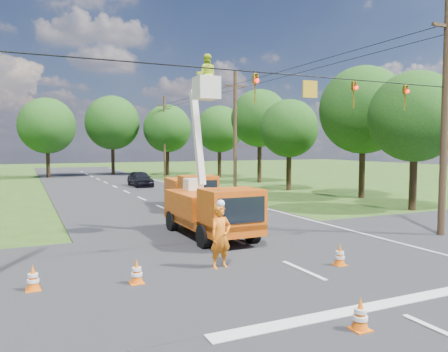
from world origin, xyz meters
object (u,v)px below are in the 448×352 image
pole_right_far (165,136)px  tree_right_b (363,110)px  traffic_cone_2 (249,219)px  tree_far_c (167,129)px  traffic_cone_7 (214,198)px  tree_right_d (260,118)px  tree_right_e (219,129)px  distant_car (140,179)px  tree_right_a (415,117)px  traffic_cone_4 (137,272)px  tree_far_b (112,123)px  bucket_truck (211,199)px  second_truck (190,190)px  tree_right_c (289,129)px  traffic_cone_8 (340,255)px  traffic_cone_3 (210,210)px  traffic_cone_5 (33,278)px  ground_worker (221,237)px  traffic_cone_0 (360,315)px  pole_right_mid (235,131)px  tree_far_a (47,126)px  pole_right_near (445,116)px

pole_right_far → tree_right_b: size_ratio=1.04×
traffic_cone_2 → tree_far_c: bearing=78.4°
traffic_cone_7 → tree_right_d: (10.96, 13.29, 6.32)m
pole_right_far → tree_right_e: bearing=-43.3°
distant_car → tree_right_a: tree_right_a is taller
traffic_cone_4 → tree_right_d: (19.72, 28.08, 6.32)m
tree_right_a → tree_far_b: bearing=105.1°
bucket_truck → tree_far_b: bearing=84.6°
second_truck → distant_car: bearing=93.3°
tree_right_c → tree_right_e: (0.60, 16.00, 0.50)m
second_truck → traffic_cone_8: size_ratio=8.23×
traffic_cone_3 → traffic_cone_5: 12.88m
traffic_cone_5 → tree_right_b: tree_right_b is taller
ground_worker → tree_right_c: 25.29m
tree_right_c → tree_far_c: tree_far_c is taller
distant_car → tree_right_c: tree_right_c is taller
second_truck → traffic_cone_2: bearing=-81.8°
bucket_truck → traffic_cone_5: (-6.95, -4.31, -1.28)m
traffic_cone_0 → tree_right_c: tree_right_c is taller
second_truck → tree_far_b: size_ratio=0.57×
traffic_cone_0 → tree_right_c: 29.45m
distant_car → traffic_cone_2: bearing=-92.2°
tree_right_c → tree_right_a: bearing=-88.7°
traffic_cone_8 → tree_right_a: size_ratio=0.09×
pole_right_far → tree_right_e: (5.30, -5.00, 0.70)m
tree_right_b → second_truck: bearing=178.5°
tree_right_a → tree_far_c: bearing=96.3°
distant_car → tree_far_b: bearing=86.4°
pole_right_mid → tree_far_c: size_ratio=1.09×
second_truck → tree_right_d: (13.15, 14.66, 5.58)m
traffic_cone_2 → traffic_cone_3: bearing=98.7°
pole_right_mid → traffic_cone_3: bearing=-122.1°
traffic_cone_8 → tree_far_a: size_ratio=0.07×
second_truck → tree_far_a: 31.78m
pole_right_far → tree_far_c: pole_right_far is taller
traffic_cone_7 → bucket_truck: bearing=-114.1°
traffic_cone_3 → pole_right_near: pole_right_near is taller
bucket_truck → ground_worker: bearing=-109.8°
pole_right_mid → tree_right_e: 15.92m
traffic_cone_2 → traffic_cone_8: size_ratio=1.00×
tree_right_a → traffic_cone_8: bearing=-146.6°
bucket_truck → tree_right_d: (15.40, 23.19, 5.04)m
tree_far_a → tree_far_b: size_ratio=0.92×
traffic_cone_2 → pole_right_mid: size_ratio=0.07×
bucket_truck → tree_right_b: size_ratio=0.80×
traffic_cone_5 → tree_right_e: size_ratio=0.08×
traffic_cone_0 → tree_far_b: (4.44, 51.07, 6.45)m
traffic_cone_2 → pole_right_far: 35.68m
bucket_truck → tree_right_b: tree_right_b is taller
bucket_truck → tree_far_c: (10.10, 38.19, 4.42)m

